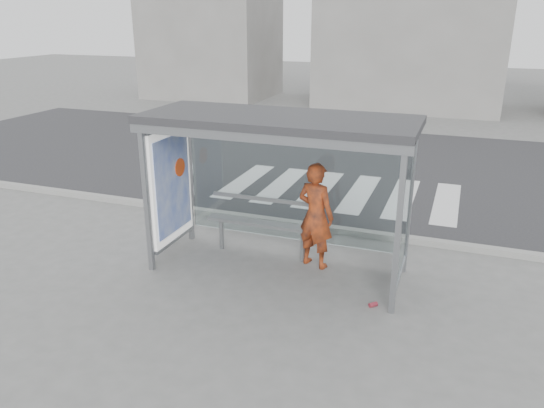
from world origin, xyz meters
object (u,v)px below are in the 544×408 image
at_px(bus_shelter, 257,153).
at_px(bench, 261,223).
at_px(person, 316,215).
at_px(soda_can, 373,305).

distance_m(bus_shelter, bench, 1.45).
bearing_deg(person, bench, 12.18).
relative_size(person, bench, 0.92).
bearing_deg(soda_can, bus_shelter, 161.78).
height_order(bus_shelter, soda_can, bus_shelter).
distance_m(person, bench, 1.05).
bearing_deg(bench, person, -4.68).
height_order(bus_shelter, person, bus_shelter).
bearing_deg(person, bus_shelter, 38.31).
relative_size(bus_shelter, bench, 2.14).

